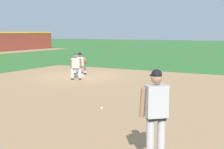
% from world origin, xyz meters
% --- Properties ---
extents(ground_plane, '(160.00, 160.00, 0.00)m').
position_xyz_m(ground_plane, '(0.00, 0.00, 0.00)').
color(ground_plane, '#336B2D').
extents(infield_dirt_patch, '(18.00, 18.00, 0.01)m').
position_xyz_m(infield_dirt_patch, '(-4.70, -4.13, 0.00)').
color(infield_dirt_patch, '#A87F56').
rests_on(infield_dirt_patch, ground).
extents(first_base_bag, '(0.38, 0.38, 0.09)m').
position_xyz_m(first_base_bag, '(0.00, 0.00, 0.04)').
color(first_base_bag, white).
rests_on(first_base_bag, ground).
extents(baseball, '(0.07, 0.07, 0.07)m').
position_xyz_m(baseball, '(-6.08, -5.11, 0.04)').
color(baseball, white).
rests_on(baseball, ground).
extents(pitcher, '(0.85, 0.56, 1.86)m').
position_xyz_m(pitcher, '(-9.36, -8.24, 1.06)').
color(pitcher, black).
rests_on(pitcher, ground).
extents(first_baseman, '(0.76, 1.07, 1.34)m').
position_xyz_m(first_baseman, '(0.61, 0.29, 0.73)').
color(first_baseman, black).
rests_on(first_baseman, ground).
extents(baserunner, '(0.62, 0.67, 1.46)m').
position_xyz_m(baserunner, '(-1.18, -0.65, 0.79)').
color(baserunner, black).
rests_on(baserunner, ground).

